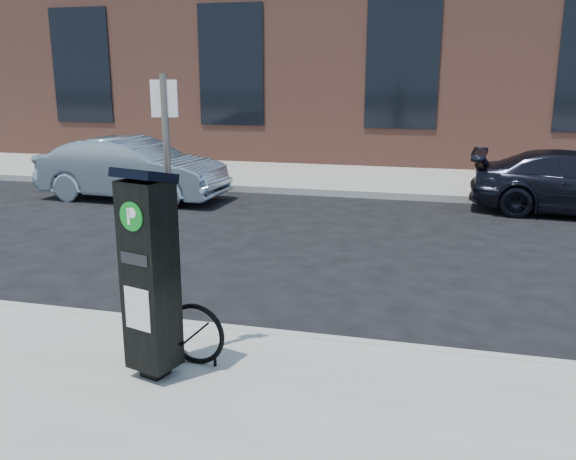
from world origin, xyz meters
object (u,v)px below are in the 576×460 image
(sign_pole, at_px, (170,224))
(bike_rack, at_px, (195,334))
(parking_kiosk, at_px, (150,272))
(car_silver, at_px, (133,169))

(sign_pole, height_order, bike_rack, sign_pole)
(sign_pole, distance_m, bike_rack, 1.03)
(sign_pole, bearing_deg, parking_kiosk, -105.34)
(car_silver, bearing_deg, parking_kiosk, -148.21)
(sign_pole, distance_m, car_silver, 8.59)
(parking_kiosk, relative_size, car_silver, 0.44)
(parking_kiosk, xyz_separation_m, sign_pole, (0.03, 0.38, 0.33))
(bike_rack, distance_m, car_silver, 8.74)
(parking_kiosk, distance_m, sign_pole, 0.50)
(sign_pole, relative_size, car_silver, 0.62)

